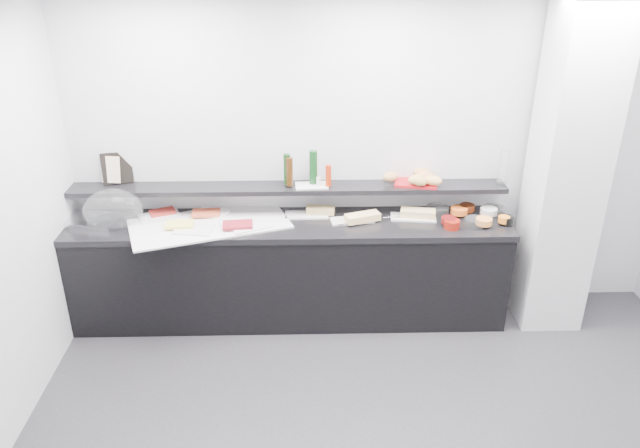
{
  "coord_description": "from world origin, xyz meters",
  "views": [
    {
      "loc": [
        -0.56,
        -2.91,
        3.08
      ],
      "look_at": [
        -0.45,
        1.45,
        1.0
      ],
      "focal_mm": 35.0,
      "sensor_mm": 36.0,
      "label": 1
    }
  ],
  "objects_px": {
    "condiment_tray": "(312,186)",
    "framed_print": "(117,168)",
    "cloche_base": "(93,220)",
    "carafe": "(504,168)",
    "sandwich_plate_mid": "(352,220)",
    "bread_tray": "(416,182)"
  },
  "relations": [
    {
      "from": "sandwich_plate_mid",
      "to": "bread_tray",
      "type": "distance_m",
      "value": 0.63
    },
    {
      "from": "sandwich_plate_mid",
      "to": "framed_print",
      "type": "height_order",
      "value": "framed_print"
    },
    {
      "from": "framed_print",
      "to": "carafe",
      "type": "xyz_separation_m",
      "value": [
        3.18,
        -0.12,
        0.02
      ]
    },
    {
      "from": "bread_tray",
      "to": "carafe",
      "type": "xyz_separation_m",
      "value": [
        0.71,
        -0.04,
        0.14
      ]
    },
    {
      "from": "condiment_tray",
      "to": "framed_print",
      "type": "bearing_deg",
      "value": 171.97
    },
    {
      "from": "sandwich_plate_mid",
      "to": "framed_print",
      "type": "relative_size",
      "value": 1.34
    },
    {
      "from": "condiment_tray",
      "to": "sandwich_plate_mid",
      "type": "bearing_deg",
      "value": -28.52
    },
    {
      "from": "bread_tray",
      "to": "carafe",
      "type": "height_order",
      "value": "carafe"
    },
    {
      "from": "condiment_tray",
      "to": "carafe",
      "type": "height_order",
      "value": "carafe"
    },
    {
      "from": "sandwich_plate_mid",
      "to": "framed_print",
      "type": "distance_m",
      "value": 1.99
    },
    {
      "from": "condiment_tray",
      "to": "cloche_base",
      "type": "bearing_deg",
      "value": -179.75
    },
    {
      "from": "bread_tray",
      "to": "condiment_tray",
      "type": "bearing_deg",
      "value": -165.68
    },
    {
      "from": "sandwich_plate_mid",
      "to": "bread_tray",
      "type": "bearing_deg",
      "value": 10.68
    },
    {
      "from": "cloche_base",
      "to": "carafe",
      "type": "bearing_deg",
      "value": 14.65
    },
    {
      "from": "condiment_tray",
      "to": "carafe",
      "type": "distance_m",
      "value": 1.58
    },
    {
      "from": "condiment_tray",
      "to": "bread_tray",
      "type": "bearing_deg",
      "value": -1.12
    },
    {
      "from": "condiment_tray",
      "to": "bread_tray",
      "type": "height_order",
      "value": "bread_tray"
    },
    {
      "from": "cloche_base",
      "to": "carafe",
      "type": "height_order",
      "value": "carafe"
    },
    {
      "from": "framed_print",
      "to": "bread_tray",
      "type": "relative_size",
      "value": 0.75
    },
    {
      "from": "framed_print",
      "to": "condiment_tray",
      "type": "bearing_deg",
      "value": -19.59
    },
    {
      "from": "bread_tray",
      "to": "carafe",
      "type": "relative_size",
      "value": 1.15
    },
    {
      "from": "sandwich_plate_mid",
      "to": "framed_print",
      "type": "bearing_deg",
      "value": 163.3
    }
  ]
}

